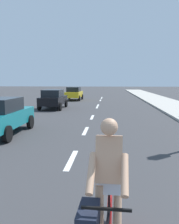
# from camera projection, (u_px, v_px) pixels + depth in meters

# --- Properties ---
(ground_plane) EXTENTS (160.00, 160.00, 0.00)m
(ground_plane) POSITION_uv_depth(u_px,v_px,m) (96.00, 110.00, 18.62)
(ground_plane) COLOR #38383A
(sidewalk_strip) EXTENTS (3.60, 80.00, 0.14)m
(sidewalk_strip) POSITION_uv_depth(u_px,v_px,m) (177.00, 107.00, 20.02)
(sidewalk_strip) COLOR #B2ADA3
(sidewalk_strip) RESTS_ON ground
(lane_stripe_2) EXTENTS (0.16, 1.80, 0.01)m
(lane_stripe_2) POSITION_uv_depth(u_px,v_px,m) (71.00, 160.00, 6.93)
(lane_stripe_2) COLOR white
(lane_stripe_2) RESTS_ON ground
(lane_stripe_3) EXTENTS (0.16, 1.80, 0.01)m
(lane_stripe_3) POSITION_uv_depth(u_px,v_px,m) (86.00, 131.00, 10.96)
(lane_stripe_3) COLOR white
(lane_stripe_3) RESTS_ON ground
(lane_stripe_4) EXTENTS (0.16, 1.80, 0.01)m
(lane_stripe_4) POSITION_uv_depth(u_px,v_px,m) (92.00, 117.00, 15.06)
(lane_stripe_4) COLOR white
(lane_stripe_4) RESTS_ON ground
(lane_stripe_5) EXTENTS (0.16, 1.80, 0.01)m
(lane_stripe_5) POSITION_uv_depth(u_px,v_px,m) (97.00, 107.00, 20.78)
(lane_stripe_5) COLOR white
(lane_stripe_5) RESTS_ON ground
(lane_stripe_6) EXTENTS (0.16, 1.80, 0.01)m
(lane_stripe_6) POSITION_uv_depth(u_px,v_px,m) (98.00, 105.00, 22.43)
(lane_stripe_6) COLOR white
(lane_stripe_6) RESTS_ON ground
(lane_stripe_7) EXTENTS (0.16, 1.80, 0.01)m
(lane_stripe_7) POSITION_uv_depth(u_px,v_px,m) (100.00, 100.00, 28.19)
(lane_stripe_7) COLOR white
(lane_stripe_7) RESTS_ON ground
(lane_stripe_8) EXTENTS (0.16, 1.80, 0.01)m
(lane_stripe_8) POSITION_uv_depth(u_px,v_px,m) (101.00, 98.00, 31.44)
(lane_stripe_8) COLOR white
(lane_stripe_8) RESTS_ON ground
(lane_stripe_9) EXTENTS (0.16, 1.80, 0.01)m
(lane_stripe_9) POSITION_uv_depth(u_px,v_px,m) (102.00, 97.00, 33.09)
(lane_stripe_9) COLOR white
(lane_stripe_9) RESTS_ON ground
(cyclist) EXTENTS (0.62, 1.71, 1.82)m
(cyclist) POSITION_uv_depth(u_px,v_px,m) (104.00, 195.00, 3.04)
(cyclist) COLOR black
(cyclist) RESTS_ON ground
(parked_car_teal) EXTENTS (1.86, 3.94, 1.57)m
(parked_car_teal) POSITION_uv_depth(u_px,v_px,m) (1.00, 115.00, 10.12)
(parked_car_teal) COLOR #14727A
(parked_car_teal) RESTS_ON ground
(parked_car_black) EXTENTS (1.83, 3.89, 1.57)m
(parked_car_black) POSITION_uv_depth(u_px,v_px,m) (53.00, 99.00, 19.61)
(parked_car_black) COLOR black
(parked_car_black) RESTS_ON ground
(parked_car_yellow) EXTENTS (1.84, 3.89, 1.57)m
(parked_car_yellow) POSITION_uv_depth(u_px,v_px,m) (74.00, 93.00, 28.37)
(parked_car_yellow) COLOR gold
(parked_car_yellow) RESTS_ON ground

